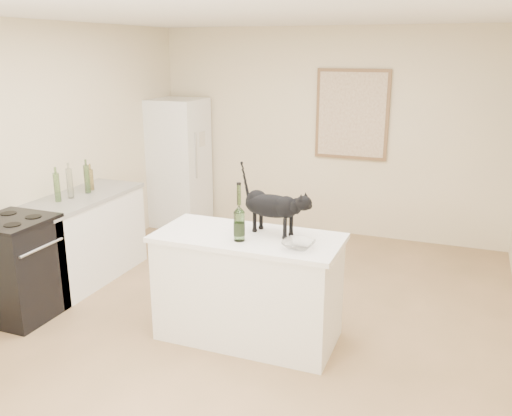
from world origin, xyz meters
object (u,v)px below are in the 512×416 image
(fridge, at_px, (178,163))
(black_cat, at_px, (272,209))
(glass_bowl, at_px, (299,245))
(wine_bottle, at_px, (239,215))
(stove, at_px, (17,270))

(fridge, distance_m, black_cat, 3.30)
(black_cat, relative_size, glass_bowl, 2.44)
(black_cat, distance_m, glass_bowl, 0.43)
(black_cat, relative_size, wine_bottle, 1.44)
(black_cat, bearing_deg, stove, -151.54)
(fridge, height_order, wine_bottle, fridge)
(black_cat, bearing_deg, fridge, 147.59)
(stove, relative_size, glass_bowl, 3.73)
(fridge, height_order, black_cat, fridge)
(stove, height_order, fridge, fridge)
(fridge, xyz_separation_m, black_cat, (2.21, -2.44, 0.26))
(stove, height_order, glass_bowl, glass_bowl)
(stove, height_order, wine_bottle, wine_bottle)
(fridge, bearing_deg, stove, -90.00)
(stove, bearing_deg, wine_bottle, 7.44)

